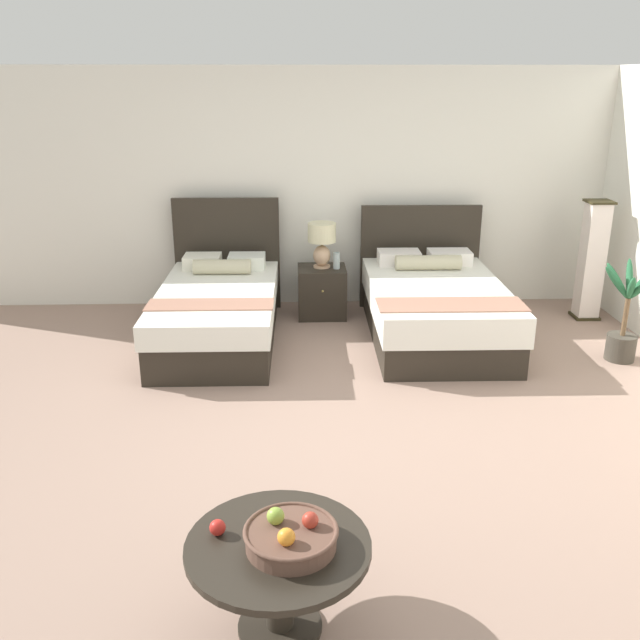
{
  "coord_description": "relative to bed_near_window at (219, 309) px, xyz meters",
  "views": [
    {
      "loc": [
        -0.3,
        -4.4,
        2.42
      ],
      "look_at": [
        -0.12,
        0.56,
        0.67
      ],
      "focal_mm": 38.73,
      "sensor_mm": 36.0,
      "label": 1
    }
  ],
  "objects": [
    {
      "name": "potted_palm",
      "position": [
        3.67,
        -0.67,
        0.01
      ],
      "size": [
        0.49,
        0.51,
        0.9
      ],
      "color": "#403B31",
      "rests_on": "ground"
    },
    {
      "name": "bed_near_corner",
      "position": [
        2.1,
        -0.01,
        0.01
      ],
      "size": [
        1.3,
        2.11,
        1.13
      ],
      "color": "#29241C",
      "rests_on": "ground"
    },
    {
      "name": "bed_near_window",
      "position": [
        0.0,
        0.0,
        0.0
      ],
      "size": [
        1.14,
        2.15,
        1.21
      ],
      "color": "#29241C",
      "rests_on": "ground"
    },
    {
      "name": "ground_plane",
      "position": [
        1.05,
        -1.95,
        -0.31
      ],
      "size": [
        9.9,
        9.89,
        0.02
      ],
      "primitive_type": "cube",
      "color": "gray"
    },
    {
      "name": "nightstand",
      "position": [
        1.02,
        0.66,
        -0.04
      ],
      "size": [
        0.5,
        0.48,
        0.53
      ],
      "color": "#29241C",
      "rests_on": "ground"
    },
    {
      "name": "loose_apple",
      "position": [
        0.38,
        -3.73,
        0.21
      ],
      "size": [
        0.07,
        0.07,
        0.07
      ],
      "color": "red",
      "rests_on": "coffee_table"
    },
    {
      "name": "table_lamp",
      "position": [
        1.02,
        0.68,
        0.52
      ],
      "size": [
        0.29,
        0.29,
        0.47
      ],
      "color": "tan",
      "rests_on": "nightstand"
    },
    {
      "name": "wall_back",
      "position": [
        1.05,
        1.19,
        0.97
      ],
      "size": [
        9.9,
        0.12,
        2.54
      ],
      "primitive_type": "cube",
      "color": "white",
      "rests_on": "ground"
    },
    {
      "name": "floor_lamp_corner",
      "position": [
        3.82,
        0.49,
        0.32
      ],
      "size": [
        0.25,
        0.25,
        1.25
      ],
      "color": "#2C2713",
      "rests_on": "ground"
    },
    {
      "name": "coffee_table",
      "position": [
        0.65,
        -3.8,
        0.06
      ],
      "size": [
        0.83,
        0.83,
        0.47
      ],
      "color": "#29241C",
      "rests_on": "ground"
    },
    {
      "name": "fruit_bowl",
      "position": [
        0.71,
        -3.82,
        0.23
      ],
      "size": [
        0.42,
        0.42,
        0.16
      ],
      "color": "brown",
      "rests_on": "coffee_table"
    },
    {
      "name": "vase",
      "position": [
        1.18,
        0.62,
        0.31
      ],
      "size": [
        0.07,
        0.07,
        0.17
      ],
      "color": "#AEC0BF",
      "rests_on": "nightstand"
    }
  ]
}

